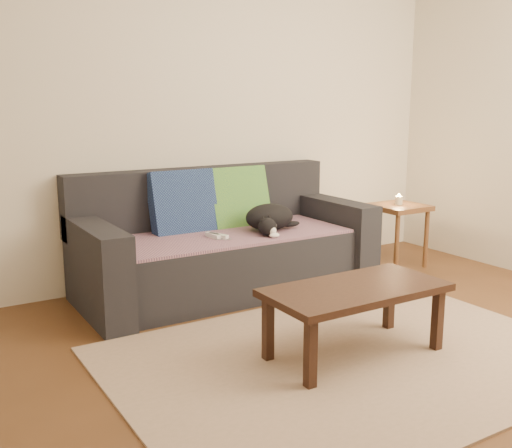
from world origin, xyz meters
name	(u,v)px	position (x,y,z in m)	size (l,w,h in m)	color
ground	(369,369)	(0.00, 0.00, 0.00)	(4.50, 4.50, 0.00)	brown
back_wall	(195,109)	(0.00, 2.00, 1.30)	(4.50, 0.04, 2.60)	beige
sofa	(223,248)	(0.00, 1.57, 0.31)	(2.10, 0.94, 0.87)	#232328
throw_blanket	(229,235)	(0.00, 1.48, 0.43)	(1.66, 0.74, 0.02)	#3A2648
cushion_navy	(183,204)	(-0.23, 1.74, 0.63)	(0.48, 0.12, 0.48)	#0F1741
cushion_green	(238,199)	(0.22, 1.74, 0.63)	(0.48, 0.12, 0.48)	#0B4940
cat	(270,218)	(0.29, 1.40, 0.53)	(0.46, 0.43, 0.19)	black
wii_remote_a	(213,236)	(-0.17, 1.41, 0.46)	(0.15, 0.04, 0.03)	white
wii_remote_b	(219,236)	(-0.14, 1.38, 0.46)	(0.15, 0.04, 0.03)	white
side_table	(398,215)	(1.55, 1.39, 0.43)	(0.42, 0.42, 0.52)	brown
candle	(399,200)	(1.55, 1.39, 0.56)	(0.06, 0.06, 0.09)	beige
rug	(350,357)	(0.00, 0.15, 0.01)	(2.50, 1.80, 0.01)	tan
coffee_table	(355,295)	(0.04, 0.17, 0.34)	(0.98, 0.49, 0.39)	black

